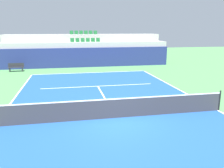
% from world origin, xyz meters
% --- Properties ---
extents(ground_plane, '(80.00, 80.00, 0.00)m').
position_xyz_m(ground_plane, '(0.00, 0.00, 0.00)').
color(ground_plane, '#4C8C4C').
extents(court_surface, '(11.00, 24.00, 0.01)m').
position_xyz_m(court_surface, '(0.00, 0.00, 0.01)').
color(court_surface, '#1E4C99').
rests_on(court_surface, ground_plane).
extents(baseline_far, '(11.00, 0.10, 0.00)m').
position_xyz_m(baseline_far, '(0.00, 11.95, 0.01)').
color(baseline_far, white).
rests_on(baseline_far, court_surface).
extents(sideline_right, '(0.10, 24.00, 0.00)m').
position_xyz_m(sideline_right, '(5.45, 0.00, 0.01)').
color(sideline_right, white).
rests_on(sideline_right, court_surface).
extents(service_line_far, '(8.26, 0.10, 0.00)m').
position_xyz_m(service_line_far, '(0.00, 6.40, 0.01)').
color(service_line_far, white).
rests_on(service_line_far, court_surface).
extents(centre_service_line, '(0.10, 6.40, 0.00)m').
position_xyz_m(centre_service_line, '(0.00, 3.20, 0.01)').
color(centre_service_line, white).
rests_on(centre_service_line, court_surface).
extents(back_wall, '(18.89, 0.30, 2.15)m').
position_xyz_m(back_wall, '(0.00, 15.53, 1.07)').
color(back_wall, navy).
rests_on(back_wall, ground_plane).
extents(stands_tier_lower, '(18.89, 2.40, 2.72)m').
position_xyz_m(stands_tier_lower, '(0.00, 16.88, 1.36)').
color(stands_tier_lower, '#9E9E99').
rests_on(stands_tier_lower, ground_plane).
extents(stands_tier_upper, '(18.89, 2.40, 3.54)m').
position_xyz_m(stands_tier_upper, '(0.00, 19.28, 1.77)').
color(stands_tier_upper, '#9E9E99').
rests_on(stands_tier_upper, ground_plane).
extents(seating_row_lower, '(3.42, 0.44, 0.44)m').
position_xyz_m(seating_row_lower, '(0.00, 16.98, 2.84)').
color(seating_row_lower, '#1E6633').
rests_on(seating_row_lower, stands_tier_lower).
extents(seating_row_upper, '(3.42, 0.44, 0.44)m').
position_xyz_m(seating_row_upper, '(0.00, 19.38, 3.67)').
color(seating_row_upper, '#1E6633').
rests_on(seating_row_upper, stands_tier_upper).
extents(tennis_net, '(11.08, 0.08, 1.07)m').
position_xyz_m(tennis_net, '(0.00, 0.00, 0.51)').
color(tennis_net, black).
rests_on(tennis_net, court_surface).
extents(player_bench, '(1.50, 0.40, 0.85)m').
position_xyz_m(player_bench, '(-7.21, 14.03, 0.51)').
color(player_bench, '#232328').
rests_on(player_bench, ground_plane).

